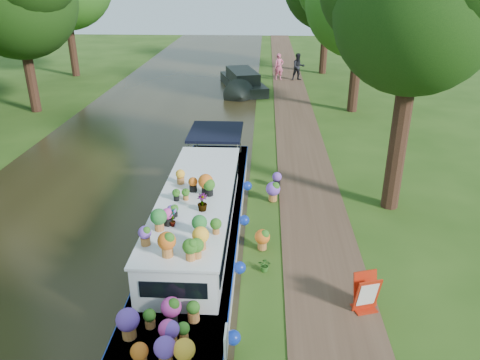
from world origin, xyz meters
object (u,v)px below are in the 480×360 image
(pedestrian_dark, at_px, (298,67))
(second_boat, at_px, (243,82))
(pedestrian_pink, at_px, (279,67))
(sandwich_board, at_px, (366,295))
(plant_boat, at_px, (198,227))

(pedestrian_dark, bearing_deg, second_boat, -153.25)
(pedestrian_pink, relative_size, pedestrian_dark, 0.97)
(sandwich_board, xyz_separation_m, pedestrian_pink, (-1.45, 25.74, 0.52))
(plant_boat, bearing_deg, pedestrian_pink, 83.34)
(second_boat, distance_m, sandwich_board, 22.61)
(pedestrian_dark, bearing_deg, sandwich_board, -103.67)
(plant_boat, relative_size, sandwich_board, 14.59)
(plant_boat, height_order, sandwich_board, plant_boat)
(pedestrian_dark, bearing_deg, plant_boat, -113.83)
(second_boat, height_order, pedestrian_pink, pedestrian_pink)
(sandwich_board, bearing_deg, pedestrian_dark, 72.84)
(plant_boat, bearing_deg, pedestrian_dark, 79.95)
(second_boat, xyz_separation_m, sandwich_board, (3.95, -22.26, -0.10))
(pedestrian_pink, bearing_deg, second_boat, -141.59)
(pedestrian_pink, height_order, pedestrian_dark, pedestrian_dark)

